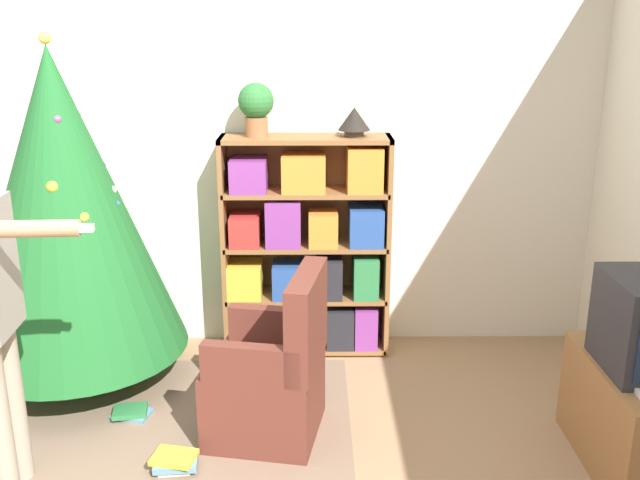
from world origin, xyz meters
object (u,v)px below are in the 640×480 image
christmas_tree (63,205)px  table_lamp (354,120)px  armchair (272,378)px  potted_plant (256,106)px  bookshelf (306,251)px

christmas_tree → table_lamp: (1.69, 0.42, 0.43)m
armchair → potted_plant: potted_plant is taller
bookshelf → potted_plant: bearing=178.0°
christmas_tree → table_lamp: bearing=13.8°
armchair → table_lamp: (0.47, 1.03, 1.22)m
christmas_tree → armchair: 1.58m
armchair → potted_plant: 1.67m
armchair → table_lamp: 1.66m
bookshelf → christmas_tree: (-1.39, -0.41, 0.41)m
armchair → table_lamp: size_ratio=4.60×
bookshelf → table_lamp: bearing=2.0°
armchair → bookshelf: bearing=-179.3°
potted_plant → table_lamp: 0.61m
bookshelf → table_lamp: table_lamp is taller
bookshelf → christmas_tree: christmas_tree is taller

